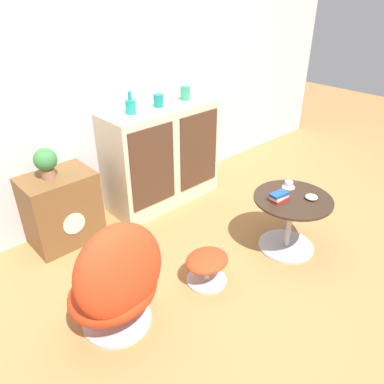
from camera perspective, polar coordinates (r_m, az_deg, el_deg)
The scene contains 14 objects.
ground_plane at distance 3.07m, azimuth 8.27°, elevation -12.42°, with size 12.00×12.00×0.00m, color #A87542.
wall_back at distance 3.60m, azimuth -11.52°, elevation 17.27°, with size 6.40×0.06×2.60m.
sideboard at distance 3.78m, azimuth -4.67°, elevation 5.56°, with size 1.15×0.49×1.00m.
tv_console at distance 3.42m, azimuth -19.24°, elevation -2.42°, with size 0.58×0.42×0.64m.
egg_chair at distance 2.45m, azimuth -11.41°, elevation -13.36°, with size 0.62×0.57×0.84m.
ottoman at distance 2.88m, azimuth 2.28°, elevation -10.90°, with size 0.35×0.31×0.25m.
coffee_table at distance 3.24m, azimuth 14.68°, elevation -3.82°, with size 0.64×0.64×0.50m.
vase_leftmost at distance 3.41m, azimuth -9.34°, elevation 12.80°, with size 0.09×0.09×0.20m.
vase_inner_left at distance 3.59m, azimuth -5.14°, elevation 13.73°, with size 0.10×0.10×0.12m.
vase_inner_right at distance 3.79m, azimuth -1.06°, elevation 14.85°, with size 0.09×0.09×0.14m.
potted_plant at distance 3.19m, azimuth -21.40°, elevation 4.35°, with size 0.18×0.18×0.25m.
teacup at distance 3.28m, azimuth 14.50°, elevation 1.03°, with size 0.11×0.11×0.06m.
book_stack at distance 3.06m, azimuth 13.17°, elevation -0.72°, with size 0.16×0.10×0.07m.
bowl at distance 3.16m, azimuth 17.74°, elevation -0.74°, with size 0.10×0.10×0.04m.
Camera 1 is at (-1.84, -1.36, 2.04)m, focal length 35.00 mm.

